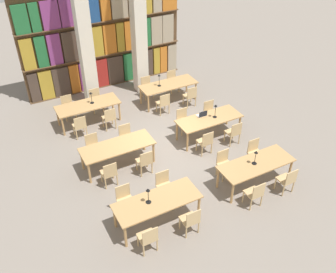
{
  "coord_description": "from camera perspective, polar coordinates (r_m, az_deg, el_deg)",
  "views": [
    {
      "loc": [
        -4.51,
        -8.74,
        7.62
      ],
      "look_at": [
        0.0,
        -0.27,
        0.7
      ],
      "focal_mm": 40.0,
      "sensor_mm": 36.0,
      "label": 1
    }
  ],
  "objects": [
    {
      "name": "chair_13",
      "position": [
        13.06,
        2.33,
        2.55
      ],
      "size": [
        0.42,
        0.4,
        0.87
      ],
      "rotation": [
        0.0,
        0.0,
        3.14
      ],
      "color": "tan",
      "rests_on": "ground_plane"
    },
    {
      "name": "reading_table_1",
      "position": [
        11.03,
        13.25,
        -4.28
      ],
      "size": [
        2.25,
        0.87,
        0.77
      ],
      "color": "tan",
      "rests_on": "ground_plane"
    },
    {
      "name": "reading_table_0",
      "position": [
        9.66,
        -1.66,
        -10.07
      ],
      "size": [
        2.25,
        0.87,
        0.77
      ],
      "color": "tan",
      "rests_on": "ground_plane"
    },
    {
      "name": "desk_lamp_2",
      "position": [
        12.55,
        7.25,
        4.22
      ],
      "size": [
        0.14,
        0.14,
        0.49
      ],
      "color": "black",
      "rests_on": "reading_table_3"
    },
    {
      "name": "chair_21",
      "position": [
        15.16,
        -3.22,
        7.59
      ],
      "size": [
        0.42,
        0.4,
        0.87
      ],
      "rotation": [
        0.0,
        0.0,
        3.14
      ],
      "color": "tan",
      "rests_on": "ground_plane"
    },
    {
      "name": "chair_8",
      "position": [
        10.96,
        -8.93,
        -5.49
      ],
      "size": [
        0.42,
        0.4,
        0.87
      ],
      "color": "tan",
      "rests_on": "ground_plane"
    },
    {
      "name": "bookshelf_bank",
      "position": [
        15.48,
        -9.96,
        16.43
      ],
      "size": [
        6.66,
        0.35,
        5.5
      ],
      "color": "brown",
      "rests_on": "ground_plane"
    },
    {
      "name": "reading_table_3",
      "position": [
        12.7,
        6.28,
        2.5
      ],
      "size": [
        2.25,
        0.87,
        0.77
      ],
      "color": "tan",
      "rests_on": "ground_plane"
    },
    {
      "name": "chair_11",
      "position": [
        12.32,
        -6.38,
        0.02
      ],
      "size": [
        0.42,
        0.4,
        0.87
      ],
      "rotation": [
        0.0,
        0.0,
        3.14
      ],
      "color": "tan",
      "rests_on": "ground_plane"
    },
    {
      "name": "chair_4",
      "position": [
        10.49,
        13.1,
        -8.42
      ],
      "size": [
        0.42,
        0.4,
        0.87
      ],
      "color": "tan",
      "rests_on": "ground_plane"
    },
    {
      "name": "chair_20",
      "position": [
        14.04,
        -0.69,
        5.15
      ],
      "size": [
        0.42,
        0.4,
        0.87
      ],
      "color": "tan",
      "rests_on": "ground_plane"
    },
    {
      "name": "chair_22",
      "position": [
        14.54,
        3.43,
        6.24
      ],
      "size": [
        0.42,
        0.4,
        0.87
      ],
      "color": "tan",
      "rests_on": "ground_plane"
    },
    {
      "name": "chair_5",
      "position": [
        11.29,
        8.57,
        -4.03
      ],
      "size": [
        0.42,
        0.4,
        0.87
      ],
      "rotation": [
        0.0,
        0.0,
        3.14
      ],
      "color": "tan",
      "rests_on": "ground_plane"
    },
    {
      "name": "chair_6",
      "position": [
        11.14,
        17.72,
        -6.29
      ],
      "size": [
        0.42,
        0.4,
        0.87
      ],
      "color": "tan",
      "rests_on": "ground_plane"
    },
    {
      "name": "reading_table_4",
      "position": [
        13.68,
        -12.12,
        4.52
      ],
      "size": [
        2.25,
        0.87,
        0.77
      ],
      "color": "tan",
      "rests_on": "ground_plane"
    },
    {
      "name": "chair_15",
      "position": [
        13.58,
        6.43,
        3.74
      ],
      "size": [
        0.42,
        0.4,
        0.87
      ],
      "rotation": [
        0.0,
        0.0,
        3.14
      ],
      "color": "tan",
      "rests_on": "ground_plane"
    },
    {
      "name": "desk_lamp_0",
      "position": [
        9.35,
        -3.05,
        -8.63
      ],
      "size": [
        0.14,
        0.14,
        0.47
      ],
      "color": "black",
      "rests_on": "reading_table_0"
    },
    {
      "name": "laptop",
      "position": [
        12.73,
        5.18,
        3.31
      ],
      "size": [
        0.32,
        0.22,
        0.21
      ],
      "rotation": [
        0.0,
        0.0,
        3.14
      ],
      "color": "silver",
      "rests_on": "reading_table_3"
    },
    {
      "name": "chair_16",
      "position": [
        13.1,
        -13.29,
        1.62
      ],
      "size": [
        0.42,
        0.4,
        0.87
      ],
      "color": "tan",
      "rests_on": "ground_plane"
    },
    {
      "name": "pillar_center",
      "position": [
        14.78,
        -4.57,
        17.47
      ],
      "size": [
        0.49,
        0.49,
        6.0
      ],
      "color": "silver",
      "rests_on": "ground_plane"
    },
    {
      "name": "chair_7",
      "position": [
        11.89,
        13.11,
        -2.3
      ],
      "size": [
        0.42,
        0.4,
        0.87
      ],
      "rotation": [
        0.0,
        0.0,
        3.14
      ],
      "color": "tan",
      "rests_on": "ground_plane"
    },
    {
      "name": "chair_14",
      "position": [
        12.63,
        9.99,
        0.65
      ],
      "size": [
        0.42,
        0.4,
        0.87
      ],
      "color": "tan",
      "rests_on": "ground_plane"
    },
    {
      "name": "chair_1",
      "position": [
        10.13,
        -6.58,
        -9.47
      ],
      "size": [
        0.42,
        0.4,
        0.87
      ],
      "rotation": [
        0.0,
        0.0,
        3.14
      ],
      "color": "tan",
      "rests_on": "ground_plane"
    },
    {
      "name": "chair_23",
      "position": [
        15.63,
        0.7,
        8.55
      ],
      "size": [
        0.42,
        0.4,
        0.87
      ],
      "rotation": [
        0.0,
        0.0,
        3.14
      ],
      "color": "tan",
      "rests_on": "ground_plane"
    },
    {
      "name": "pillar_left",
      "position": [
        14.11,
        -12.82,
        15.83
      ],
      "size": [
        0.49,
        0.49,
        6.0
      ],
      "color": "silver",
      "rests_on": "ground_plane"
    },
    {
      "name": "reading_table_5",
      "position": [
        14.72,
        0.06,
        7.72
      ],
      "size": [
        2.25,
        0.87,
        0.77
      ],
      "color": "tan",
      "rests_on": "ground_plane"
    },
    {
      "name": "reading_table_2",
      "position": [
        11.48,
        -7.71,
        -1.7
      ],
      "size": [
        2.25,
        0.87,
        0.77
      ],
      "color": "tan",
      "rests_on": "ground_plane"
    },
    {
      "name": "chair_2",
      "position": [
        9.59,
        3.48,
        -12.57
      ],
      "size": [
        0.42,
        0.4,
        0.87
      ],
      "color": "tan",
      "rests_on": "ground_plane"
    },
    {
      "name": "chair_18",
      "position": [
        13.33,
        -8.93,
        2.86
      ],
      "size": [
        0.42,
        0.4,
        0.87
      ],
      "color": "tan",
      "rests_on": "ground_plane"
    },
    {
      "name": "chair_19",
      "position": [
        14.51,
        -10.94,
        5.56
      ],
      "size": [
        0.42,
        0.4,
        0.87
      ],
      "rotation": [
        0.0,
        0.0,
        3.14
      ],
      "color": "tan",
      "rests_on": "ground_plane"
    },
    {
      "name": "chair_9",
      "position": [
        12.05,
        -11.34,
        -1.46
      ],
      "size": [
        0.42,
        0.4,
        0.87
      ],
      "rotation": [
        0.0,
        0.0,
        3.14
      ],
      "color": "tan",
      "rests_on": "ground_plane"
    },
    {
      "name": "desk_lamp_4",
      "position": [
        14.4,
        -1.36,
        8.89
      ],
      "size": [
        0.14,
        0.14,
        0.49
      ],
      "color": "black",
      "rests_on": "reading_table_5"
    },
    {
      "name": "chair_0",
      "position": [
        9.23,
        -3.02,
        -15.14
      ],
      "size": [
        0.42,
        0.4,
        0.87
      ],
      "color": "tan",
      "rests_on": "ground_plane"
    },
    {
      "name": "ground_plane",
      "position": [
        12.45,
        -0.58,
        -1.97
      ],
      "size": [
        40.0,
        40.0,
        0.0
      ],
      "primitive_type": "plane",
      "color": "gray"
    },
    {
      "name": "chair_3",
      "position": [
        10.46,
        -0.59,
        -7.38
      ],
      "size": [
        0.42,
        0.4,
        0.87
      ],
      "rotation": [
        0.0,
        0.0,
        3.14
      ],
      "color": "tan",
      "rests_on": "ground_plane"
    },
    {
      "name": "chair_12",
      "position": [
        12.07,
        5.73,
        -0.77
      ],
      "size": [
        0.42,
        0.4,
        0.87
      ],
      "color": "tan",
      "rests_on": "ground_plane"
    },
    {
      "name": "chair_17",
      "position": [
        14.3,
        -14.98,
        4.47
      ],
      "size": [
        0.42,
        0.4,
        0.87
      ],
      "rotation": [
        0.0,
        0.0,
        3.14
      ],
      "color": "tan",
      "rests_on": "ground_plane"
    },
    {
      "name": "desk_lamp_1",
      "position": [
        10.76,
        13.22,
        -2.79
      ],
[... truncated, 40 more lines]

